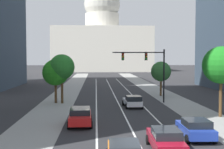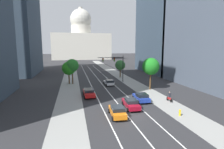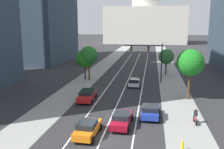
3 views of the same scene
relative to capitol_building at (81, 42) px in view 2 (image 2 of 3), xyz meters
name	(u,v)px [view 2 (image 2 of 3)]	position (x,y,z in m)	size (l,w,h in m)	color
ground_plane	(94,74)	(0.00, -83.46, -13.69)	(400.00, 400.00, 0.00)	#2B2B2D
sidewalk_left	(71,77)	(-7.95, -88.46, -13.68)	(4.46, 130.00, 0.01)	gray
sidewalk_right	(119,75)	(7.95, -88.46, -13.68)	(4.46, 130.00, 0.01)	gray
lane_stripe_left	(90,82)	(-2.86, -98.46, -13.68)	(0.16, 90.00, 0.01)	white
lane_stripe_center	(100,82)	(0.00, -98.46, -13.68)	(0.16, 90.00, 0.01)	white
lane_stripe_right	(110,81)	(2.86, -98.46, -13.68)	(0.16, 90.00, 0.01)	white
office_tower_far_left	(4,20)	(-29.09, -77.96, 4.53)	(20.21, 23.71, 36.37)	#334251
office_tower_far_right	(173,15)	(28.88, -84.76, 7.13)	(19.78, 25.64, 41.56)	#334251
capitol_building	(81,42)	(0.00, 0.00, 0.00)	(43.46, 25.76, 39.81)	beige
car_white	(109,82)	(1.44, -103.72, -12.93)	(2.17, 4.20, 1.46)	silver
car_orange	(117,111)	(-1.43, -123.69, -12.93)	(2.09, 4.35, 1.44)	orange
car_red	(89,93)	(-4.29, -112.91, -12.89)	(2.20, 4.67, 1.50)	red
car_blue	(141,97)	(4.29, -117.95, -12.92)	(2.18, 4.12, 1.46)	#1E389E
car_crimson	(131,103)	(1.43, -120.85, -12.92)	(2.09, 4.77, 1.48)	maroon
traffic_signal_mast	(115,63)	(3.96, -99.98, -8.64)	(6.88, 0.39, 7.01)	black
fire_hydrant	(180,112)	(7.01, -125.25, -13.22)	(0.26, 0.35, 0.91)	yellow
cyclist	(169,97)	(9.01, -118.99, -12.83)	(0.38, 1.70, 1.72)	black
street_tree_near_right	(151,66)	(9.49, -109.94, -8.54)	(3.72, 3.72, 7.03)	#51381E
street_tree_mid_right	(120,65)	(7.20, -92.68, -9.91)	(3.11, 3.11, 5.35)	#51381E
street_tree_mid_left	(69,68)	(-8.15, -99.57, -9.71)	(3.43, 3.43, 5.71)	#51381E
street_tree_near_left	(72,66)	(-7.29, -99.90, -9.00)	(3.29, 3.29, 6.37)	#51381E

